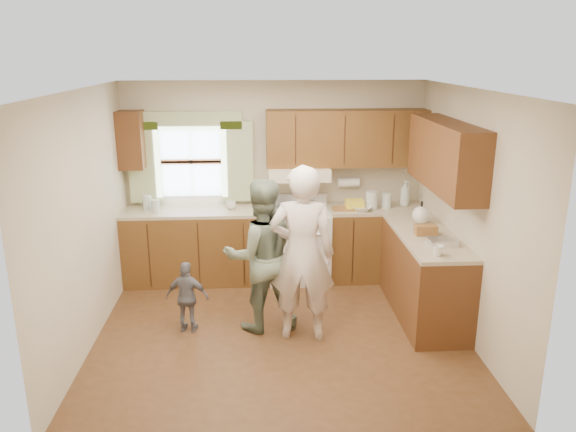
{
  "coord_description": "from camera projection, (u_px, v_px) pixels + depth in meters",
  "views": [
    {
      "loc": [
        -0.22,
        -5.33,
        2.84
      ],
      "look_at": [
        0.1,
        0.4,
        1.15
      ],
      "focal_mm": 35.0,
      "sensor_mm": 36.0,
      "label": 1
    }
  ],
  "objects": [
    {
      "name": "child",
      "position": [
        187.0,
        297.0,
        5.83
      ],
      "size": [
        0.48,
        0.26,
        0.77
      ],
      "primitive_type": "imported",
      "rotation": [
        0.0,
        0.0,
        2.97
      ],
      "color": "slate",
      "rests_on": "ground"
    },
    {
      "name": "kitchen_fixtures",
      "position": [
        328.0,
        224.0,
        6.75
      ],
      "size": [
        3.8,
        2.25,
        2.15
      ],
      "color": "#44280E",
      "rests_on": "ground"
    },
    {
      "name": "stove",
      "position": [
        299.0,
        244.0,
        7.18
      ],
      "size": [
        0.76,
        0.67,
        1.07
      ],
      "color": "silver",
      "rests_on": "ground"
    },
    {
      "name": "room",
      "position": [
        280.0,
        218.0,
        5.57
      ],
      "size": [
        3.8,
        3.8,
        3.8
      ],
      "color": "#4F3018",
      "rests_on": "ground"
    },
    {
      "name": "woman_left",
      "position": [
        302.0,
        254.0,
        5.57
      ],
      "size": [
        0.7,
        0.51,
        1.81
      ],
      "primitive_type": "imported",
      "rotation": [
        0.0,
        0.0,
        3.03
      ],
      "color": "silver",
      "rests_on": "ground"
    },
    {
      "name": "woman_right",
      "position": [
        261.0,
        255.0,
        5.8
      ],
      "size": [
        0.9,
        0.77,
        1.62
      ],
      "primitive_type": "imported",
      "rotation": [
        0.0,
        0.0,
        3.35
      ],
      "color": "#23402C",
      "rests_on": "ground"
    }
  ]
}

